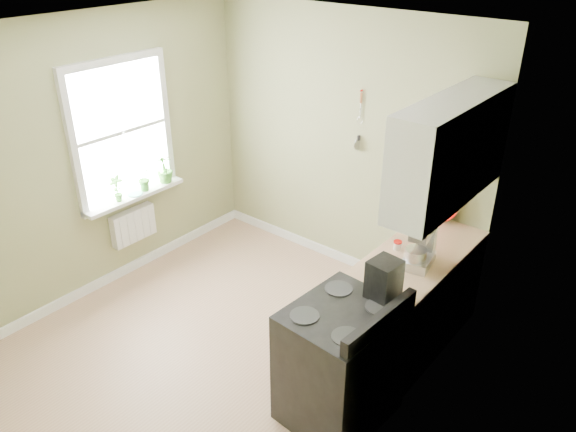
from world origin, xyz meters
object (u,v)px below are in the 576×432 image
Objects in this scene: kettle at (435,210)px; coffee_maker at (383,283)px; stove at (340,363)px; stand_mixer at (421,245)px.

kettle is 1.45m from coffee_maker.
stand_mixer is (0.09, 0.97, 0.60)m from stove.
coffee_maker is at bearing -87.47° from stand_mixer.
coffee_maker is at bearing -78.67° from kettle.
kettle is 0.53× the size of coffee_maker.
stand_mixer is 2.25× the size of kettle.
kettle is at bearing 95.55° from stove.
stove is at bearing -95.08° from stand_mixer.
stand_mixer is 1.19× the size of coffee_maker.
kettle is at bearing 108.00° from stand_mixer.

